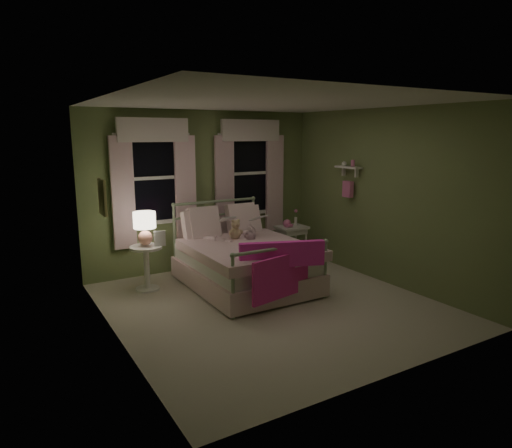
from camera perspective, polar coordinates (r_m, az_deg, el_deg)
room_shell at (r=5.80m, az=1.99°, el=2.04°), size 4.20×4.20×4.20m
bed at (r=6.73m, az=-1.52°, el=-4.65°), size 1.58×2.04×1.18m
pink_throw at (r=5.82m, az=3.42°, el=-4.89°), size 1.08×0.47×0.71m
child_left at (r=6.84m, az=-5.31°, el=0.24°), size 0.31×0.26×0.71m
child_right at (r=7.09m, az=-1.23°, el=0.81°), size 0.44×0.39×0.74m
book_left at (r=6.61m, az=-4.39°, el=0.20°), size 0.22×0.15×0.26m
book_right at (r=6.88m, az=-0.20°, el=0.30°), size 0.22×0.15×0.26m
teddy_bear at (r=6.85m, az=-2.61°, el=-0.85°), size 0.23×0.19×0.31m
nightstand_left at (r=6.75m, az=-13.53°, el=-4.62°), size 0.46×0.46×0.65m
table_lamp at (r=6.62m, az=-13.75°, el=-0.15°), size 0.31×0.31×0.48m
book_nightstand at (r=6.64m, az=-12.60°, el=-2.69°), size 0.22×0.26×0.02m
nightstand_right at (r=7.94m, az=4.48°, el=-0.98°), size 0.50×0.40×0.64m
pink_toy at (r=7.85m, az=3.92°, el=0.06°), size 0.14×0.18×0.14m
bud_vase at (r=8.00m, az=5.00°, el=0.85°), size 0.06×0.06×0.28m
window_left at (r=7.23m, az=-12.59°, el=6.18°), size 1.34×0.13×1.96m
window_right at (r=7.92m, az=-0.76°, el=6.87°), size 1.34×0.13×1.96m
wall_shelf at (r=7.47m, az=11.44°, el=5.62°), size 0.15×0.50×0.60m
framed_picture at (r=5.58m, az=-18.63°, el=3.18°), size 0.03×0.32×0.42m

